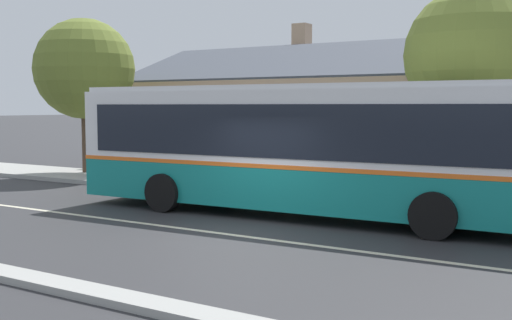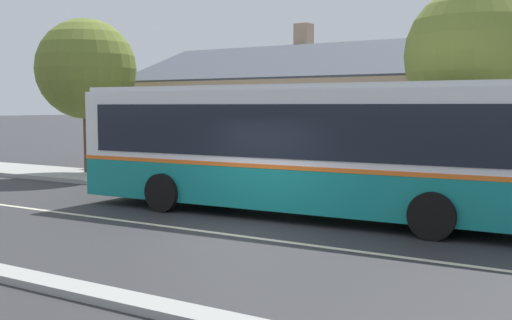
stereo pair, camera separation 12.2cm
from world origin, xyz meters
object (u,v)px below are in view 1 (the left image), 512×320
street_tree_secondary (84,69)px  street_tree_primary (473,56)px  transit_bus (299,146)px  bench_by_building (149,168)px

street_tree_secondary → street_tree_primary: bearing=1.3°
transit_bus → street_tree_primary: 5.61m
transit_bus → street_tree_secondary: 12.19m
transit_bus → bench_by_building: transit_bus is taller
street_tree_secondary → bench_by_building: bearing=-10.2°
bench_by_building → street_tree_secondary: (-3.85, 0.69, 3.60)m
bench_by_building → street_tree_secondary: bearing=169.8°
transit_bus → street_tree_primary: (3.22, 3.94, 2.35)m
street_tree_primary → street_tree_secondary: bearing=-178.7°
transit_bus → street_tree_primary: street_tree_primary is taller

